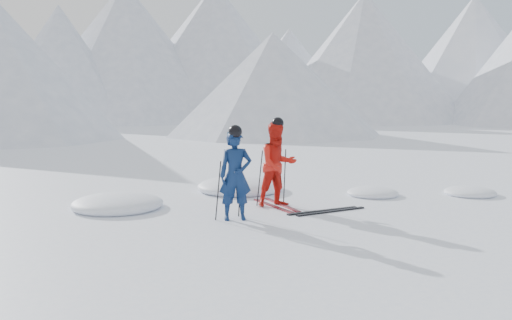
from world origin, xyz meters
TOP-DOWN VIEW (x-y plane):
  - ground at (0.00, 0.00)m, footprint 160.00×160.00m
  - mountain_range at (5.71, 35.31)m, footprint 106.15×62.94m
  - skier_blue at (-2.50, 0.21)m, footprint 0.74×0.62m
  - skier_red at (-1.05, 0.87)m, footprint 0.98×0.81m
  - pole_blue_left at (-2.80, 0.36)m, footprint 0.12×0.08m
  - pole_blue_right at (-2.25, 0.46)m, footprint 0.12×0.07m
  - pole_red_left at (-1.35, 1.12)m, footprint 0.12×0.10m
  - pole_red_right at (-0.75, 1.02)m, footprint 0.12×0.09m
  - ski_worn_left at (-1.17, 0.87)m, footprint 0.27×1.70m
  - ski_worn_right at (-0.93, 0.87)m, footprint 0.39×1.69m
  - ski_loose_a at (-0.58, -0.11)m, footprint 1.70×0.25m
  - ski_loose_b at (-0.48, -0.26)m, footprint 1.70×0.19m
  - snow_lumps at (-1.27, 2.33)m, footprint 9.37×5.25m

SIDE VIEW (x-z plane):
  - ground at x=0.00m, z-range 0.00..0.00m
  - snow_lumps at x=-1.27m, z-range -0.24..0.24m
  - ski_worn_left at x=-1.17m, z-range 0.00..0.03m
  - ski_worn_right at x=-0.93m, z-range 0.00..0.03m
  - ski_loose_a at x=-0.58m, z-range 0.00..0.03m
  - ski_loose_b at x=-0.48m, z-range 0.00..0.03m
  - pole_blue_left at x=-2.80m, z-range 0.00..1.15m
  - pole_blue_right at x=-2.25m, z-range 0.00..1.15m
  - pole_red_left at x=-1.35m, z-range 0.00..1.22m
  - pole_red_right at x=-0.75m, z-range 0.00..1.22m
  - skier_blue at x=-2.50m, z-range 0.00..1.73m
  - skier_red at x=-1.05m, z-range 0.00..1.83m
  - mountain_range at x=5.71m, z-range -1.04..14.49m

